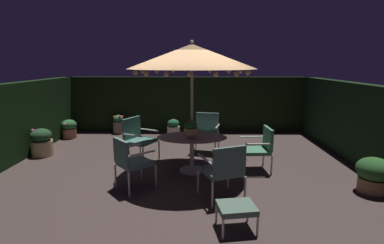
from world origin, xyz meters
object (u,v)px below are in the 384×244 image
(potted_plant_front_corner, at_px, (119,124))
(patio_chair_southeast, at_px, (206,130))
(potted_plant_right_far, at_px, (173,128))
(potted_plant_left_near, at_px, (42,142))
(potted_plant_left_far, at_px, (374,174))
(patio_umbrella, at_px, (192,57))
(centerpiece_planter, at_px, (191,128))
(patio_chair_northeast, at_px, (224,168))
(ottoman_footrest, at_px, (236,208))
(patio_dining_table, at_px, (192,144))
(patio_chair_east, at_px, (260,146))
(patio_chair_north, at_px, (130,159))
(patio_chair_south, at_px, (137,136))
(potted_plant_back_center, at_px, (69,128))

(potted_plant_front_corner, bearing_deg, patio_chair_southeast, -34.98)
(potted_plant_right_far, xyz_separation_m, potted_plant_left_near, (-3.08, -2.07, 0.09))
(potted_plant_left_far, bearing_deg, potted_plant_front_corner, 142.48)
(patio_chair_southeast, height_order, potted_plant_left_far, patio_chair_southeast)
(patio_umbrella, height_order, centerpiece_planter, patio_umbrella)
(patio_chair_northeast, distance_m, patio_chair_southeast, 2.73)
(patio_chair_southeast, height_order, ottoman_footrest, patio_chair_southeast)
(patio_dining_table, xyz_separation_m, potted_plant_left_far, (3.21, -1.00, -0.26))
(patio_chair_east, xyz_separation_m, potted_plant_front_corner, (-3.86, 3.25, -0.23))
(patio_chair_north, height_order, ottoman_footrest, patio_chair_north)
(patio_chair_southeast, distance_m, ottoman_footrest, 3.64)
(patio_chair_south, xyz_separation_m, potted_plant_back_center, (-2.51, 2.06, -0.29))
(patio_chair_northeast, relative_size, potted_plant_left_far, 1.52)
(patio_chair_north, relative_size, patio_chair_east, 1.03)
(centerpiece_planter, bearing_deg, patio_chair_south, 146.00)
(patio_chair_east, height_order, patio_chair_south, patio_chair_south)
(patio_chair_southeast, height_order, patio_chair_south, patio_chair_south)
(patio_umbrella, xyz_separation_m, potted_plant_right_far, (-0.63, 3.07, -2.12))
(potted_plant_front_corner, height_order, potted_plant_right_far, potted_plant_front_corner)
(patio_chair_southeast, xyz_separation_m, ottoman_footrest, (0.30, -3.61, -0.26))
(patio_chair_southeast, xyz_separation_m, potted_plant_right_far, (-0.97, 1.67, -0.32))
(patio_chair_north, bearing_deg, ottoman_footrest, -36.71)
(patio_dining_table, relative_size, potted_plant_front_corner, 2.39)
(patio_chair_southeast, bearing_deg, patio_dining_table, -103.66)
(ottoman_footrest, distance_m, potted_plant_back_center, 6.63)
(patio_chair_south, relative_size, potted_plant_left_near, 1.48)
(centerpiece_planter, height_order, potted_plant_left_far, centerpiece_planter)
(patio_dining_table, height_order, centerpiece_planter, centerpiece_planter)
(centerpiece_planter, xyz_separation_m, ottoman_footrest, (0.66, -2.04, -0.67))
(patio_dining_table, bearing_deg, patio_chair_east, 3.29)
(potted_plant_front_corner, xyz_separation_m, potted_plant_back_center, (-1.36, -0.60, -0.01))
(patio_dining_table, height_order, patio_chair_south, patio_chair_south)
(patio_dining_table, bearing_deg, patio_chair_south, 152.41)
(patio_chair_north, bearing_deg, patio_umbrella, 40.29)
(patio_chair_southeast, relative_size, ottoman_footrest, 1.77)
(patio_chair_north, relative_size, potted_plant_back_center, 1.68)
(patio_chair_northeast, relative_size, potted_plant_left_near, 1.42)
(patio_chair_northeast, relative_size, potted_plant_right_far, 1.85)
(patio_chair_northeast, relative_size, ottoman_footrest, 1.73)
(patio_umbrella, bearing_deg, potted_plant_right_far, 101.65)
(ottoman_footrest, xyz_separation_m, potted_plant_right_far, (-1.28, 5.29, -0.06))
(patio_chair_north, relative_size, potted_plant_front_corner, 1.56)
(patio_chair_south, relative_size, potted_plant_left_far, 1.59)
(patio_umbrella, bearing_deg, centerpiece_planter, -96.09)
(centerpiece_planter, relative_size, potted_plant_left_far, 0.62)
(patio_chair_south, distance_m, potted_plant_right_far, 2.51)
(patio_dining_table, height_order, potted_plant_front_corner, patio_dining_table)
(patio_umbrella, distance_m, patio_chair_east, 2.34)
(patio_chair_southeast, relative_size, potted_plant_left_near, 1.45)
(patio_chair_north, xyz_separation_m, potted_plant_right_far, (0.46, 3.99, -0.31))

